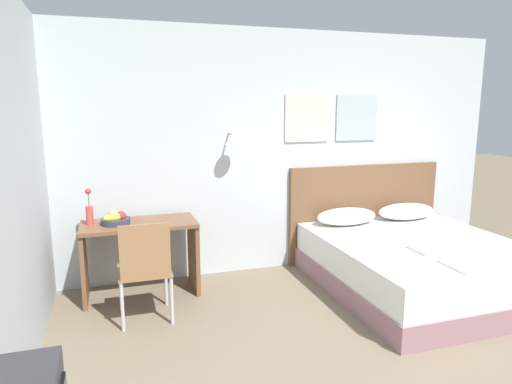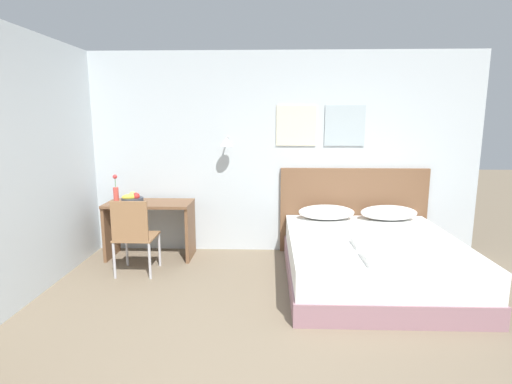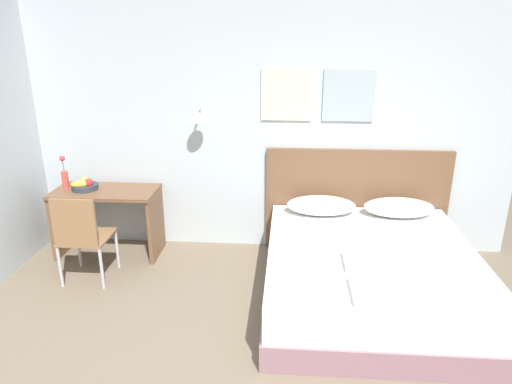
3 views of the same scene
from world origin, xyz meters
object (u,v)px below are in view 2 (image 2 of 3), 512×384
object	(u,v)px
folded_towel_near_foot	(369,244)
fruit_bowl	(132,198)
folded_towel_mid_bed	(383,259)
pillow_right	(388,213)
desk_chair	(133,232)
bed	(371,260)
flower_vase	(116,191)
pillow_left	(326,212)
headboard	(353,211)
desk	(150,219)

from	to	relation	value
folded_towel_near_foot	fruit_bowl	distance (m)	2.97
folded_towel_near_foot	folded_towel_mid_bed	world-z (taller)	same
pillow_right	desk_chair	bearing A→B (deg)	-167.66
folded_towel_near_foot	folded_towel_mid_bed	distance (m)	0.45
bed	flower_vase	bearing A→B (deg)	165.67
pillow_left	pillow_right	world-z (taller)	same
headboard	desk	distance (m)	2.69
headboard	folded_towel_near_foot	size ratio (longest dim) A/B	6.13
headboard	flower_vase	distance (m)	3.14
pillow_left	folded_towel_mid_bed	xyz separation A→B (m)	(0.30, -1.54, -0.06)
folded_towel_mid_bed	desk	world-z (taller)	desk
folded_towel_mid_bed	desk	xyz separation A→B (m)	(-2.58, 1.51, -0.04)
bed	folded_towel_mid_bed	xyz separation A→B (m)	(-0.09, -0.76, 0.29)
pillow_left	pillow_right	xyz separation A→B (m)	(0.79, 0.00, 0.00)
bed	desk	bearing A→B (deg)	164.33
pillow_right	folded_towel_near_foot	size ratio (longest dim) A/B	2.23
headboard	fruit_bowl	xyz separation A→B (m)	(-2.88, -0.31, 0.21)
pillow_right	desk	world-z (taller)	desk
folded_towel_mid_bed	desk_chair	distance (m)	2.72
pillow_left	pillow_right	distance (m)	0.79
headboard	folded_towel_mid_bed	distance (m)	1.81
bed	pillow_right	bearing A→B (deg)	63.32
desk_chair	flower_vase	distance (m)	0.88
folded_towel_near_foot	folded_towel_mid_bed	bearing A→B (deg)	-87.57
headboard	pillow_left	bearing A→B (deg)	-146.06
pillow_left	folded_towel_mid_bed	distance (m)	1.58
pillow_left	desk_chair	world-z (taller)	desk_chair
folded_towel_near_foot	pillow_left	bearing A→B (deg)	104.48
bed	headboard	size ratio (longest dim) A/B	1.05
pillow_right	fruit_bowl	bearing A→B (deg)	-179.28
fruit_bowl	flower_vase	world-z (taller)	flower_vase
pillow_left	desk	world-z (taller)	desk
flower_vase	folded_towel_near_foot	bearing A→B (deg)	-20.17
bed	pillow_right	xyz separation A→B (m)	(0.40, 0.79, 0.35)
desk	desk_chair	size ratio (longest dim) A/B	1.21
bed	flower_vase	distance (m)	3.27
folded_towel_near_foot	desk	world-z (taller)	desk
folded_towel_near_foot	flower_vase	xyz separation A→B (m)	(-3.00, 1.10, 0.32)
headboard	folded_towel_near_foot	bearing A→B (deg)	-94.74
bed	folded_towel_near_foot	world-z (taller)	folded_towel_near_foot
bed	pillow_right	world-z (taller)	pillow_right
desk	desk_chair	bearing A→B (deg)	-90.27
fruit_bowl	pillow_left	bearing A→B (deg)	0.95
headboard	desk	world-z (taller)	headboard
folded_towel_mid_bed	flower_vase	world-z (taller)	flower_vase
pillow_right	flower_vase	xyz separation A→B (m)	(-3.51, 0.01, 0.26)
pillow_right	folded_towel_mid_bed	xyz separation A→B (m)	(-0.49, -1.54, -0.06)
bed	fruit_bowl	bearing A→B (deg)	165.49
headboard	fruit_bowl	bearing A→B (deg)	-173.91
desk	fruit_bowl	distance (m)	0.35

